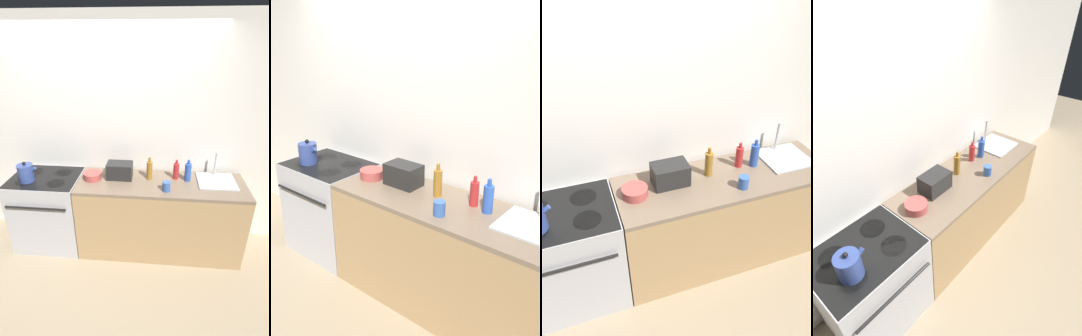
% 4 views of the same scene
% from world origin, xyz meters
% --- Properties ---
extents(ground_plane, '(12.00, 12.00, 0.00)m').
position_xyz_m(ground_plane, '(0.00, 0.00, 0.00)').
color(ground_plane, tan).
extents(wall_back, '(8.00, 0.05, 2.60)m').
position_xyz_m(wall_back, '(0.00, 0.68, 1.30)').
color(wall_back, silver).
rests_on(wall_back, ground_plane).
extents(stove, '(0.79, 0.66, 0.91)m').
position_xyz_m(stove, '(-0.67, 0.31, 0.46)').
color(stove, '#B7B7BC').
rests_on(stove, ground_plane).
extents(counter_block, '(1.85, 0.62, 0.91)m').
position_xyz_m(counter_block, '(0.66, 0.31, 0.45)').
color(counter_block, tan).
rests_on(counter_block, ground_plane).
extents(toaster, '(0.28, 0.19, 0.18)m').
position_xyz_m(toaster, '(0.19, 0.38, 1.00)').
color(toaster, black).
rests_on(toaster, counter_block).
extents(sink_tray, '(0.41, 0.39, 0.28)m').
position_xyz_m(sink_tray, '(1.26, 0.39, 0.92)').
color(sink_tray, '#B7B7BC').
rests_on(sink_tray, counter_block).
extents(bottle_blue, '(0.07, 0.07, 0.25)m').
position_xyz_m(bottle_blue, '(0.95, 0.38, 1.01)').
color(bottle_blue, '#2D56B7').
rests_on(bottle_blue, counter_block).
extents(bottle_red, '(0.06, 0.06, 0.23)m').
position_xyz_m(bottle_red, '(0.82, 0.42, 1.00)').
color(bottle_red, '#B72828').
rests_on(bottle_red, counter_block).
extents(bottle_amber, '(0.07, 0.07, 0.26)m').
position_xyz_m(bottle_amber, '(0.52, 0.39, 1.01)').
color(bottle_amber, '#9E6B23').
rests_on(bottle_amber, counter_block).
extents(cup_blue, '(0.08, 0.08, 0.10)m').
position_xyz_m(cup_blue, '(0.71, 0.14, 0.96)').
color(cup_blue, '#3860B2').
rests_on(cup_blue, counter_block).
extents(bowl, '(0.20, 0.20, 0.08)m').
position_xyz_m(bowl, '(-0.11, 0.32, 0.94)').
color(bowl, '#B24C47').
rests_on(bowl, counter_block).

